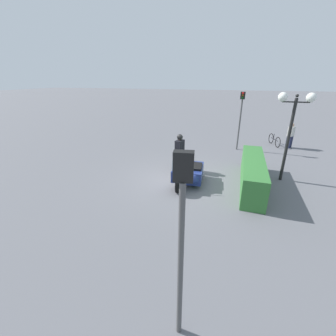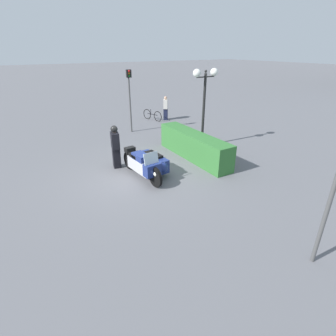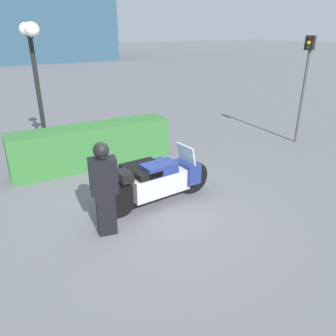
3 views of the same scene
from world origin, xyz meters
name	(u,v)px [view 1 (image 1 of 3)]	position (x,y,z in m)	size (l,w,h in m)	color
ground_plane	(183,179)	(0.00, 0.00, 0.00)	(160.00, 160.00, 0.00)	slate
police_motorcycle	(189,172)	(0.37, 0.31, 0.48)	(2.56, 1.18, 1.18)	black
officer_rider	(180,151)	(-0.96, -0.44, 0.91)	(0.52, 0.38, 1.72)	black
hedge_bush_curbside	(252,173)	(-0.18, 2.79, 0.55)	(4.19, 0.82, 1.10)	#337033
twin_lamp_post	(294,113)	(-1.16, 4.02, 2.81)	(0.35, 1.31, 3.58)	black
traffic_light_near	(182,227)	(6.16, 1.45, 2.14)	(0.22, 0.28, 3.24)	#4C4C4C
traffic_light_far	(241,113)	(-5.16, 2.09, 2.22)	(0.23, 0.26, 3.37)	#4C4C4C
pedestrian_bystander	(290,136)	(-6.54, 5.17, 0.77)	(0.51, 0.47, 1.54)	#191E38
bicycle_parked	(274,140)	(-6.92, 4.36, 0.32)	(1.59, 0.54, 0.72)	black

